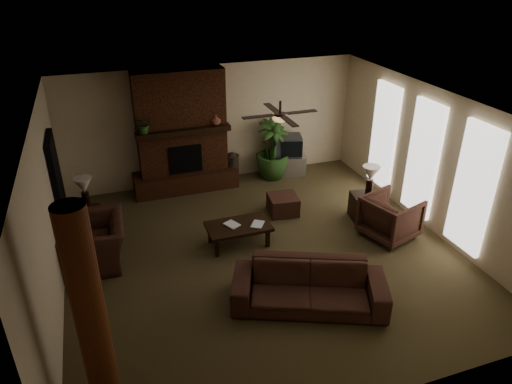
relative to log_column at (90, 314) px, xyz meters
name	(u,v)px	position (x,y,z in m)	size (l,w,h in m)	color
room_shell	(264,187)	(2.95, 2.40, 0.00)	(7.00, 7.00, 7.00)	brown
fireplace	(183,142)	(2.15, 5.62, -0.24)	(2.40, 0.70, 2.80)	#522815
windows	(423,159)	(6.40, 2.60, -0.05)	(0.08, 3.65, 2.35)	white
log_column	(90,314)	(0.00, 0.00, 0.00)	(0.36, 0.36, 2.80)	brown
doorway	(59,190)	(-0.49, 4.20, -0.35)	(0.10, 1.00, 2.10)	black
ceiling_fan	(280,117)	(3.35, 2.70, 1.13)	(1.35, 1.35, 0.37)	black
sofa	(309,280)	(3.15, 0.84, -0.93)	(2.40, 0.70, 0.94)	#47291E
armchair_left	(93,236)	(0.01, 3.15, -0.85)	(1.26, 0.82, 1.10)	#47291E
armchair_right	(391,215)	(5.50, 2.16, -0.92)	(0.93, 0.87, 0.95)	#47291E
coffee_table	(238,228)	(2.62, 2.85, -1.03)	(1.20, 0.70, 0.43)	black
ottoman	(283,204)	(3.88, 3.72, -1.20)	(0.60, 0.60, 0.40)	#47291E
tv_stand	(287,165)	(4.74, 5.55, -1.15)	(0.85, 0.50, 0.50)	silver
tv	(288,146)	(4.73, 5.54, -0.64)	(0.76, 0.68, 0.52)	#3B3B3E
floor_vase	(232,166)	(3.29, 5.55, -0.97)	(0.34, 0.34, 0.77)	#30241A
floor_plant	(272,162)	(4.30, 5.50, -0.99)	(0.82, 1.46, 0.82)	#2E5120
side_table_left	(87,222)	(-0.10, 4.20, -1.12)	(0.50, 0.50, 0.55)	black
lamp_left	(84,188)	(-0.05, 4.24, -0.40)	(0.46, 0.46, 0.65)	black
side_table_right	(363,206)	(5.39, 2.96, -1.12)	(0.50, 0.50, 0.55)	black
lamp_right	(371,175)	(5.45, 2.92, -0.40)	(0.44, 0.44, 0.65)	black
mantel_plant	(144,126)	(1.31, 5.36, 0.32)	(0.38, 0.42, 0.33)	#2E5120
mantel_vase	(216,120)	(2.90, 5.40, 0.27)	(0.22, 0.23, 0.22)	#95543B
book_a	(228,221)	(2.40, 2.83, -0.83)	(0.22, 0.03, 0.29)	#999999
book_b	(252,217)	(2.87, 2.80, -0.82)	(0.21, 0.02, 0.29)	#999999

